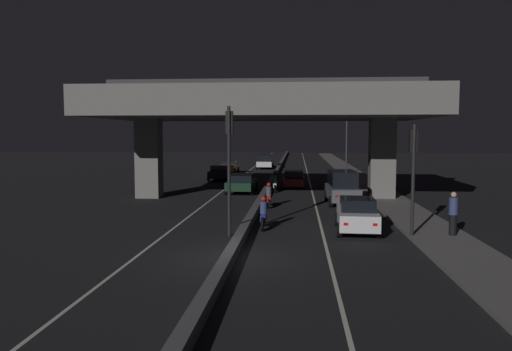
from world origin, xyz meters
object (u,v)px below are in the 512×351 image
(motorcycle_blue_filtering_near, at_px, (263,215))
(motorcycle_white_filtering_far, at_px, (275,184))
(street_lamp, at_px, (344,129))
(car_dark_green_lead_oncoming, at_px, (242,183))
(car_taxi_yellow_third_oncoming, at_px, (229,167))
(car_dark_red_third, at_px, (294,179))
(car_white_lead, at_px, (357,214))
(car_white_fourth_oncoming, at_px, (265,161))
(car_grey_second, at_px, (342,187))
(traffic_light_left_of_median, at_px, (229,148))
(motorcycle_red_filtering_mid, at_px, (269,197))
(traffic_light_right_of_median, at_px, (413,161))
(pedestrian_on_sidewalk, at_px, (453,214))
(car_black_second_oncoming, at_px, (220,173))

(motorcycle_blue_filtering_near, relative_size, motorcycle_white_filtering_far, 1.08)
(street_lamp, bearing_deg, car_dark_green_lead_oncoming, -117.17)
(car_taxi_yellow_third_oncoming, xyz_separation_m, motorcycle_blue_filtering_near, (5.97, -31.81, -0.12))
(car_dark_red_third, relative_size, car_dark_green_lead_oncoming, 0.99)
(car_white_lead, height_order, car_white_fourth_oncoming, car_white_fourth_oncoming)
(car_grey_second, bearing_deg, traffic_light_left_of_median, 148.72)
(car_grey_second, relative_size, motorcycle_red_filtering_mid, 2.33)
(traffic_light_right_of_median, distance_m, motorcycle_blue_filtering_near, 6.99)
(street_lamp, bearing_deg, traffic_light_left_of_median, -103.25)
(car_dark_red_third, height_order, motorcycle_white_filtering_far, motorcycle_white_filtering_far)
(car_dark_green_lead_oncoming, xyz_separation_m, pedestrian_on_sidewalk, (10.50, -15.44, 0.33))
(car_dark_green_lead_oncoming, bearing_deg, motorcycle_red_filtering_mid, 20.41)
(car_dark_green_lead_oncoming, distance_m, car_black_second_oncoming, 10.32)
(car_grey_second, bearing_deg, car_black_second_oncoming, 31.38)
(car_black_second_oncoming, xyz_separation_m, car_taxi_yellow_third_oncoming, (-0.25, 8.18, 0.03))
(car_grey_second, distance_m, car_dark_green_lead_oncoming, 8.68)
(car_taxi_yellow_third_oncoming, height_order, motorcycle_blue_filtering_near, motorcycle_blue_filtering_near)
(car_white_lead, distance_m, pedestrian_on_sidewalk, 3.97)
(traffic_light_right_of_median, distance_m, motorcycle_red_filtering_mid, 11.03)
(car_white_lead, bearing_deg, motorcycle_blue_filtering_near, 87.08)
(car_grey_second, relative_size, pedestrian_on_sidewalk, 2.43)
(street_lamp, height_order, car_dark_red_third, street_lamp)
(street_lamp, height_order, pedestrian_on_sidewalk, street_lamp)
(car_white_lead, bearing_deg, motorcycle_red_filtering_mid, 33.38)
(car_taxi_yellow_third_oncoming, height_order, pedestrian_on_sidewalk, pedestrian_on_sidewalk)
(traffic_light_left_of_median, xyz_separation_m, car_taxi_yellow_third_oncoming, (-4.63, 33.50, -2.99))
(car_white_fourth_oncoming, bearing_deg, street_lamp, 46.62)
(car_grey_second, xyz_separation_m, car_black_second_oncoming, (-10.05, 15.11, -0.36))
(traffic_light_right_of_median, relative_size, car_dark_red_third, 1.13)
(traffic_light_right_of_median, relative_size, motorcycle_white_filtering_far, 2.65)
(car_white_fourth_oncoming, bearing_deg, motorcycle_white_filtering_far, 5.61)
(car_dark_red_third, xyz_separation_m, car_taxi_yellow_third_oncoming, (-7.24, 14.49, 0.01))
(car_white_lead, relative_size, motorcycle_blue_filtering_near, 2.13)
(traffic_light_right_of_median, distance_m, car_white_fourth_oncoming, 42.47)
(motorcycle_white_filtering_far, bearing_deg, car_black_second_oncoming, 31.48)
(street_lamp, relative_size, car_black_second_oncoming, 2.03)
(car_white_lead, relative_size, pedestrian_on_sidewalk, 2.28)
(traffic_light_right_of_median, distance_m, street_lamp, 33.04)
(car_dark_green_lead_oncoming, height_order, motorcycle_white_filtering_far, motorcycle_white_filtering_far)
(traffic_light_right_of_median, relative_size, car_white_fourth_oncoming, 1.04)
(traffic_light_right_of_median, distance_m, pedestrian_on_sidewalk, 2.74)
(car_black_second_oncoming, distance_m, car_white_fourth_oncoming, 16.50)
(car_dark_green_lead_oncoming, bearing_deg, street_lamp, 154.11)
(car_taxi_yellow_third_oncoming, bearing_deg, street_lamp, 89.79)
(traffic_light_left_of_median, bearing_deg, pedestrian_on_sidewalk, 0.39)
(car_dark_green_lead_oncoming, xyz_separation_m, car_white_fourth_oncoming, (0.06, 26.00, 0.20))
(traffic_light_right_of_median, relative_size, car_dark_green_lead_oncoming, 1.12)
(car_white_lead, bearing_deg, car_white_fourth_oncoming, 12.11)
(street_lamp, xyz_separation_m, motorcycle_red_filtering_mid, (-6.58, -24.42, -4.29))
(street_lamp, xyz_separation_m, car_black_second_oncoming, (-12.15, -7.68, -4.19))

